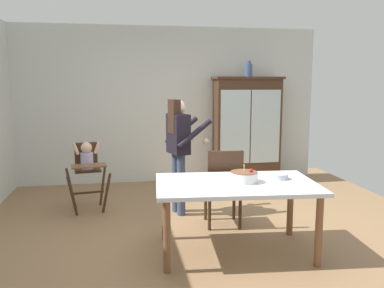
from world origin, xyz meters
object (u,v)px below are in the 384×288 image
object	(u,v)px
china_cabinet	(247,129)
adult_person	(179,142)
serving_bowl	(280,176)
dining_chair_far_side	(224,183)
high_chair_with_toddler	(87,164)
birthday_cake	(244,177)
ceramic_vase	(249,70)
dining_table	(236,191)

from	to	relation	value
china_cabinet	adult_person	size ratio (longest dim) A/B	1.21
serving_bowl	dining_chair_far_side	distance (m)	0.80
high_chair_with_toddler	adult_person	distance (m)	1.30
adult_person	birthday_cake	xyz separation A→B (m)	(0.48, -1.32, -0.17)
birthday_cake	china_cabinet	bearing A→B (deg)	71.72
ceramic_vase	high_chair_with_toddler	world-z (taller)	ceramic_vase
high_chair_with_toddler	dining_table	xyz separation A→B (m)	(1.61, -1.68, 0.00)
adult_person	birthday_cake	distance (m)	1.42
china_cabinet	ceramic_vase	distance (m)	1.04
china_cabinet	adult_person	distance (m)	2.16
china_cabinet	dining_table	size ratio (longest dim) A/B	1.09
high_chair_with_toddler	adult_person	bearing A→B (deg)	-24.62
adult_person	dining_table	world-z (taller)	adult_person
adult_person	serving_bowl	size ratio (longest dim) A/B	8.50
ceramic_vase	dining_table	size ratio (longest dim) A/B	0.16
dining_table	ceramic_vase	bearing A→B (deg)	70.08
high_chair_with_toddler	china_cabinet	bearing A→B (deg)	16.50
ceramic_vase	dining_chair_far_side	distance (m)	2.82
ceramic_vase	serving_bowl	world-z (taller)	ceramic_vase
dining_chair_far_side	adult_person	bearing A→B (deg)	-49.08
ceramic_vase	serving_bowl	bearing A→B (deg)	-101.25
china_cabinet	high_chair_with_toddler	bearing A→B (deg)	-154.66
ceramic_vase	adult_person	distance (m)	2.39
china_cabinet	dining_chair_far_side	world-z (taller)	china_cabinet
ceramic_vase	serving_bowl	distance (m)	3.16
dining_chair_far_side	serving_bowl	bearing A→B (deg)	128.90
adult_person	ceramic_vase	bearing A→B (deg)	-58.06
ceramic_vase	birthday_cake	xyz separation A→B (m)	(-0.98, -2.93, -1.17)
china_cabinet	dining_table	world-z (taller)	china_cabinet
china_cabinet	serving_bowl	size ratio (longest dim) A/B	10.25
ceramic_vase	high_chair_with_toddler	distance (m)	3.23
china_cabinet	ceramic_vase	bearing A→B (deg)	14.49
high_chair_with_toddler	serving_bowl	xyz separation A→B (m)	(2.10, -1.61, 0.11)
adult_person	dining_chair_far_side	bearing A→B (deg)	-159.58
china_cabinet	high_chair_with_toddler	size ratio (longest dim) A/B	1.94
birthday_cake	dining_chair_far_side	xyz separation A→B (m)	(-0.02, 0.70, -0.24)
china_cabinet	ceramic_vase	size ratio (longest dim) A/B	6.83
dining_table	adult_person	bearing A→B (deg)	106.53
ceramic_vase	high_chair_with_toddler	size ratio (longest dim) A/B	0.28
birthday_cake	serving_bowl	world-z (taller)	birthday_cake
high_chair_with_toddler	birthday_cake	world-z (taller)	high_chair_with_toddler
dining_chair_far_side	high_chair_with_toddler	bearing A→B (deg)	-25.34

